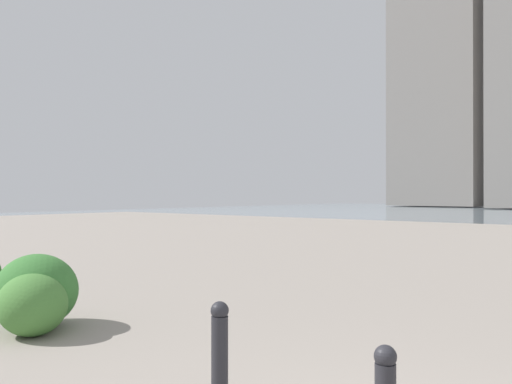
% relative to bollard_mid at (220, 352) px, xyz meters
% --- Properties ---
extents(building_annex, '(11.18, 10.38, 40.70)m').
position_rel_bollard_mid_xyz_m(building_annex, '(21.69, -67.40, 18.92)').
color(building_annex, gray).
rests_on(building_annex, ground).
extents(bollard_mid, '(0.13, 0.13, 0.76)m').
position_rel_bollard_mid_xyz_m(bollard_mid, '(0.00, 0.00, 0.00)').
color(bollard_mid, '#232328').
rests_on(bollard_mid, ground).
extents(shrub_wide, '(0.78, 0.71, 0.67)m').
position_rel_bollard_mid_xyz_m(shrub_wide, '(2.84, -0.13, -0.06)').
color(shrub_wide, '#477F38').
rests_on(shrub_wide, ground).
extents(shrub_tall, '(0.98, 0.88, 0.83)m').
position_rel_bollard_mid_xyz_m(shrub_tall, '(3.14, -0.34, 0.02)').
color(shrub_tall, '#387533').
rests_on(shrub_tall, ground).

